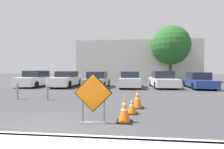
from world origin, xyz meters
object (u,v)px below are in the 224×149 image
parked_car_fourth (130,80)px  traffic_cone_second (132,105)px  parked_car_second (67,79)px  parked_car_third (97,80)px  bollard_nearest (47,91)px  parked_car_nearest (36,79)px  traffic_cone_nearest (124,110)px  bollard_second (17,90)px  parked_car_sixth (198,81)px  traffic_cone_third (138,99)px  parked_car_fifth (163,80)px  road_closed_sign (93,97)px

parked_car_fourth → traffic_cone_second: bearing=90.5°
parked_car_fourth → parked_car_second: bearing=-0.7°
parked_car_third → bollard_nearest: parked_car_third is taller
parked_car_nearest → parked_car_fourth: parked_car_nearest is taller
traffic_cone_nearest → bollard_second: size_ratio=0.83×
parked_car_nearest → bollard_second: 7.34m
parked_car_sixth → bollard_nearest: 12.33m
traffic_cone_third → parked_car_fifth: (2.57, 8.73, 0.28)m
road_closed_sign → parked_car_fifth: bearing=70.1°
bollard_nearest → traffic_cone_second: bearing=-28.6°
traffic_cone_second → road_closed_sign: bearing=-132.2°
parked_car_sixth → bollard_nearest: size_ratio=5.17×
parked_car_nearest → bollard_nearest: size_ratio=4.98×
parked_car_fourth → bollard_nearest: size_ratio=5.00×
parked_car_second → bollard_second: bearing=90.0°
parked_car_sixth → parked_car_fifth: bearing=-3.9°
traffic_cone_second → traffic_cone_third: traffic_cone_third is taller
parked_car_fifth → parked_car_sixth: 2.96m
parked_car_nearest → parked_car_second: 2.94m
bollard_second → traffic_cone_second: bearing=-21.5°
parked_car_sixth → bollard_nearest: parked_car_sixth is taller
bollard_nearest → bollard_second: size_ratio=0.93×
parked_car_nearest → traffic_cone_nearest: bearing=134.3°
traffic_cone_second → parked_car_third: 9.65m
bollard_nearest → bollard_second: (-1.70, 0.00, 0.03)m
traffic_cone_second → parked_car_nearest: size_ratio=0.15×
road_closed_sign → parked_car_fourth: size_ratio=0.35×
parked_car_second → parked_car_fourth: 5.88m
traffic_cone_second → traffic_cone_third: size_ratio=0.78×
traffic_cone_second → bollard_nearest: 5.06m
traffic_cone_nearest → bollard_second: (-5.90, 3.47, 0.12)m
bollard_nearest → road_closed_sign: bearing=-48.4°
bollard_second → parked_car_nearest: bearing=112.5°
road_closed_sign → traffic_cone_nearest: road_closed_sign is taller
parked_car_second → parked_car_sixth: size_ratio=1.04×
road_closed_sign → parked_car_nearest: size_ratio=0.35×
parked_car_third → bollard_nearest: bearing=79.7°
traffic_cone_second → bollard_second: bollard_second is taller
traffic_cone_third → bollard_nearest: bearing=162.8°
traffic_cone_third → parked_car_fifth: bearing=73.6°
road_closed_sign → parked_car_sixth: (6.91, 10.65, -0.18)m
road_closed_sign → traffic_cone_second: 1.80m
road_closed_sign → parked_car_third: 10.59m
parked_car_nearest → bollard_second: parked_car_nearest is taller
bollard_second → traffic_cone_third: bearing=-12.8°
parked_car_second → parked_car_third: (2.94, -0.24, -0.03)m
parked_car_nearest → parked_car_fourth: 8.81m
traffic_cone_second → parked_car_second: parked_car_second is taller
road_closed_sign → traffic_cone_third: size_ratio=1.89×
traffic_cone_third → traffic_cone_second: bearing=-103.7°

